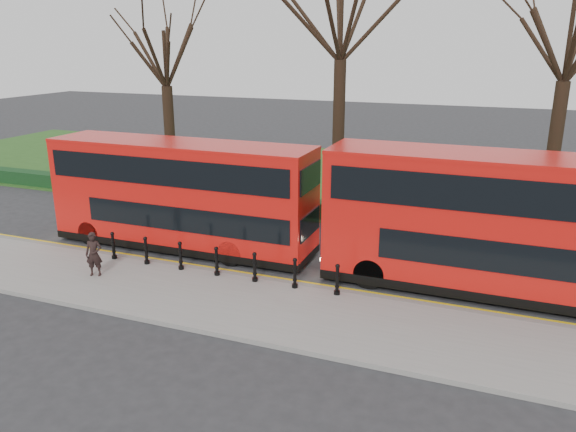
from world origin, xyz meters
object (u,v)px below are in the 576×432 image
at_px(bus_lead, 181,196).
at_px(bollard_row, 217,262).
at_px(bus_rear, 505,226).
at_px(pedestrian, 94,254).

bearing_deg(bus_lead, bollard_row, -40.56).
bearing_deg(bollard_row, bus_rear, 14.30).
height_order(bus_rear, pedestrian, bus_rear).
distance_m(bus_lead, pedestrian, 4.28).
bearing_deg(pedestrian, bus_lead, 51.43).
bearing_deg(pedestrian, bollard_row, -0.47).
bearing_deg(bus_rear, bollard_row, -165.70).
xyz_separation_m(bollard_row, bus_rear, (9.21, 2.35, 1.67)).
xyz_separation_m(bollard_row, bus_lead, (-2.78, 2.38, 1.51)).
distance_m(bollard_row, bus_rear, 9.65).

